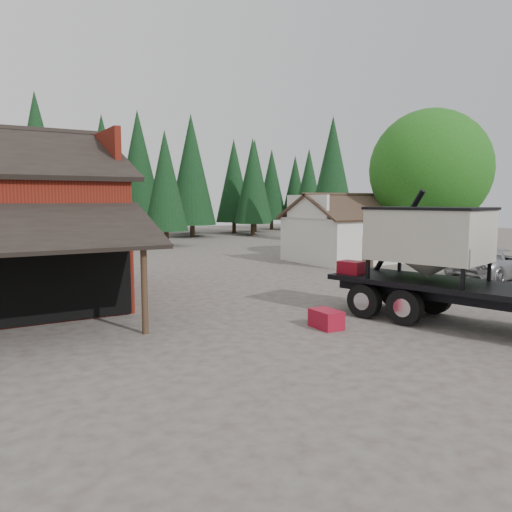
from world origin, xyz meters
TOP-DOWN VIEW (x-y plane):
  - ground at (0.00, 0.00)m, footprint 120.00×120.00m
  - farmhouse at (13.00, 13.00)m, footprint 8.60×6.42m
  - deciduous_tree at (17.01, 9.97)m, footprint 8.00×8.00m
  - conifer_backdrop at (0.00, 42.00)m, footprint 76.00×16.00m
  - near_pine_b at (6.00, 30.00)m, footprint 3.96×3.96m
  - near_pine_c at (22.00, 26.00)m, footprint 4.84×4.84m
  - near_pine_d at (-4.00, 34.00)m, footprint 5.28×5.28m
  - feed_truck at (3.84, -2.97)m, footprint 5.21×10.47m
  - silver_car at (14.00, 3.00)m, footprint 6.16×3.23m
  - equip_box at (-0.31, -0.33)m, footprint 0.74×1.13m

SIDE VIEW (x-z plane):
  - ground at x=0.00m, z-range 0.00..0.00m
  - conifer_backdrop at x=0.00m, z-range -8.00..8.00m
  - equip_box at x=-0.31m, z-range 0.00..0.60m
  - silver_car at x=14.00m, z-range 0.00..1.65m
  - farmhouse at x=13.00m, z-range -0.66..3.99m
  - feed_truck at x=3.84m, z-range -0.15..4.42m
  - near_pine_b at x=6.00m, z-range 0.69..11.09m
  - deciduous_tree at x=17.01m, z-range 0.81..11.01m
  - near_pine_c at x=22.00m, z-range 0.69..13.09m
  - near_pine_d at x=-4.00m, z-range 0.69..14.09m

